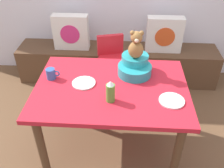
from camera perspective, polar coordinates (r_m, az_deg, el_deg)
ground_plane at (r=2.59m, az=-0.15°, el=-13.75°), size 8.00×8.00×0.00m
window_bench at (r=3.37m, az=1.21°, el=4.74°), size 2.60×0.44×0.46m
pillow_floral_left at (r=3.22m, az=-9.39°, el=11.69°), size 0.44×0.15×0.44m
pillow_floral_right at (r=3.17m, az=11.92°, el=11.05°), size 0.44×0.15×0.44m
dining_table at (r=2.15m, az=-0.17°, el=-2.72°), size 1.29×0.91×0.74m
highchair at (r=2.85m, az=0.05°, el=5.21°), size 0.40×0.51×0.79m
infant_seat_teal at (r=2.22m, az=5.25°, el=4.10°), size 0.30×0.33×0.16m
teddy_bear at (r=2.12m, az=5.56°, el=8.83°), size 0.13×0.12×0.25m
ketchup_bottle at (r=1.88m, az=-0.35°, el=-1.78°), size 0.07×0.07×0.18m
coffee_mug at (r=2.22m, az=-13.81°, el=2.30°), size 0.12×0.08×0.09m
dinner_plate_near at (r=1.98m, az=13.57°, el=-3.72°), size 0.20×0.20×0.01m
dinner_plate_far at (r=2.13m, az=-6.50°, el=0.24°), size 0.20×0.20×0.01m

